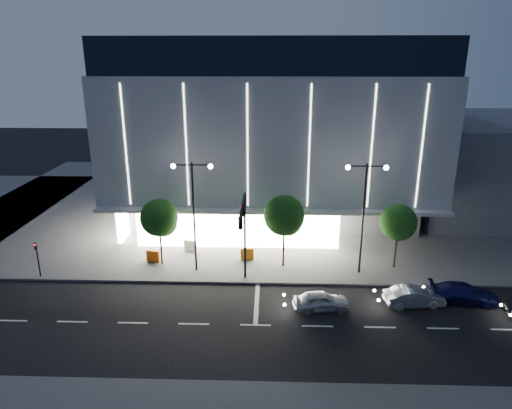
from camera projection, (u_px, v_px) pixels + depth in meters
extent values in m
plane|color=black|center=(227.00, 312.00, 30.93)|extent=(160.00, 160.00, 0.00)
cube|color=#474747|center=(288.00, 203.00, 53.53)|extent=(70.00, 40.00, 0.15)
cube|color=#4C4C51|center=(271.00, 187.00, 52.99)|extent=(28.00, 21.00, 4.00)
cube|color=gray|center=(272.00, 125.00, 48.75)|extent=(30.00, 25.00, 11.00)
cube|color=black|center=(273.00, 56.00, 46.56)|extent=(29.40, 24.50, 3.00)
cube|color=white|center=(237.00, 228.00, 40.46)|extent=(18.00, 0.40, 3.60)
cube|color=white|center=(134.00, 207.00, 45.82)|extent=(0.40, 10.00, 3.60)
cube|color=gray|center=(271.00, 209.00, 38.76)|extent=(30.00, 2.00, 0.30)
cube|color=white|center=(272.00, 147.00, 36.86)|extent=(24.00, 0.06, 10.00)
cube|color=#4C4C51|center=(475.00, 163.00, 51.35)|extent=(16.00, 20.00, 10.00)
cylinder|color=black|center=(245.00, 238.00, 34.36)|extent=(0.18, 0.18, 7.00)
cylinder|color=black|center=(242.00, 206.00, 30.51)|extent=(0.14, 5.80, 0.14)
cube|color=black|center=(243.00, 211.00, 31.36)|extent=(0.28, 0.18, 0.85)
cube|color=black|center=(241.00, 223.00, 29.08)|extent=(0.28, 0.18, 0.85)
sphere|color=#FF0C0C|center=(241.00, 207.00, 31.27)|extent=(0.14, 0.14, 0.14)
cylinder|color=black|center=(194.00, 219.00, 35.31)|extent=(0.16, 0.16, 9.00)
cylinder|color=black|center=(182.00, 165.00, 33.98)|extent=(1.40, 0.10, 0.10)
cylinder|color=black|center=(201.00, 165.00, 33.94)|extent=(1.40, 0.10, 0.10)
sphere|color=white|center=(173.00, 166.00, 34.03)|extent=(0.36, 0.36, 0.36)
sphere|color=white|center=(210.00, 166.00, 33.95)|extent=(0.36, 0.36, 0.36)
cylinder|color=black|center=(363.00, 221.00, 34.91)|extent=(0.16, 0.16, 9.00)
cylinder|color=black|center=(358.00, 166.00, 33.59)|extent=(1.40, 0.10, 0.10)
cylinder|color=black|center=(377.00, 166.00, 33.54)|extent=(1.40, 0.10, 0.10)
sphere|color=white|center=(348.00, 167.00, 33.64)|extent=(0.36, 0.36, 0.36)
sphere|color=white|center=(386.00, 168.00, 33.55)|extent=(0.36, 0.36, 0.36)
cylinder|color=black|center=(38.00, 260.00, 35.19)|extent=(0.12, 0.12, 3.00)
cube|color=black|center=(36.00, 246.00, 34.81)|extent=(0.22, 0.16, 0.55)
sphere|color=#FF0C0C|center=(35.00, 245.00, 34.66)|extent=(0.10, 0.10, 0.10)
cylinder|color=black|center=(161.00, 244.00, 37.16)|extent=(0.16, 0.16, 3.78)
sphere|color=black|center=(159.00, 218.00, 36.44)|extent=(3.02, 3.02, 3.02)
sphere|color=black|center=(164.00, 223.00, 36.79)|extent=(2.16, 2.16, 2.16)
sphere|color=black|center=(156.00, 222.00, 36.40)|extent=(1.94, 1.94, 1.94)
cylinder|color=black|center=(284.00, 244.00, 36.82)|extent=(0.16, 0.16, 4.06)
sphere|color=black|center=(284.00, 215.00, 36.03)|extent=(3.25, 3.25, 3.25)
sphere|color=black|center=(288.00, 221.00, 36.40)|extent=(2.32, 2.32, 2.32)
sphere|color=black|center=(281.00, 220.00, 36.01)|extent=(2.09, 2.09, 2.09)
cylinder|color=black|center=(396.00, 248.00, 36.61)|extent=(0.16, 0.16, 3.64)
sphere|color=black|center=(398.00, 222.00, 35.91)|extent=(2.91, 2.91, 2.91)
sphere|color=black|center=(401.00, 228.00, 36.25)|extent=(2.08, 2.08, 2.08)
sphere|color=black|center=(395.00, 227.00, 35.87)|extent=(1.87, 1.87, 1.87)
imported|color=#B0B2B9|center=(321.00, 301.00, 31.06)|extent=(4.01, 2.05, 1.31)
imported|color=silver|center=(414.00, 297.00, 31.57)|extent=(4.24, 1.92, 1.35)
imported|color=#14154B|center=(464.00, 293.00, 32.02)|extent=(4.84, 2.35, 1.36)
cube|color=#FF580E|center=(153.00, 256.00, 37.95)|extent=(1.13, 0.44, 1.00)
cube|color=white|center=(190.00, 246.00, 40.02)|extent=(1.13, 0.56, 1.00)
cube|color=orange|center=(247.00, 254.00, 38.39)|extent=(1.11, 0.32, 1.00)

